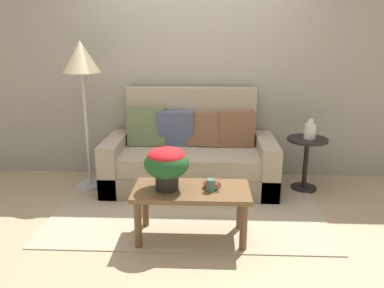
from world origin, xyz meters
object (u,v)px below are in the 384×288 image
Objects in this scene: coffee_table at (191,197)px; snack_bowl at (212,183)px; couch at (190,158)px; floor_lamp at (81,64)px; potted_plant at (167,163)px; side_table at (306,154)px; coffee_mug at (211,185)px; table_vase at (310,131)px.

snack_bowl is (0.17, 0.03, 0.12)m from coffee_table.
floor_lamp reaches higher than couch.
snack_bowl is at bearing -78.48° from couch.
coffee_table is at bearing -86.75° from couch.
floor_lamp reaches higher than coffee_table.
floor_lamp reaches higher than snack_bowl.
floor_lamp is 4.40× the size of potted_plant.
floor_lamp is at bearing 142.27° from snack_bowl.
couch is 1.57m from floor_lamp.
couch is at bearing 101.52° from snack_bowl.
snack_bowl is (-1.07, -1.11, 0.08)m from side_table.
coffee_mug reaches higher than coffee_table.
coffee_mug is at bearing -93.95° from snack_bowl.
couch is at bearing 4.39° from floor_lamp.
coffee_table is 1.72m from table_vase.
floor_lamp reaches higher than table_vase.
floor_lamp is 1.98m from snack_bowl.
table_vase is (1.25, 1.14, 0.31)m from coffee_table.
couch is at bearing 93.25° from coffee_table.
floor_lamp is 13.21× the size of coffee_mug.
side_table is 2.65m from floor_lamp.
coffee_table is at bearing -42.23° from floor_lamp.
potted_plant is at bearing 175.57° from coffee_mug.
coffee_mug is (1.39, -1.15, -0.89)m from floor_lamp.
coffee_table is at bearing -137.15° from side_table.
table_vase reaches higher than snack_bowl.
potted_plant is at bearing -47.74° from floor_lamp.
coffee_table is (0.07, -1.20, 0.04)m from couch.
table_vase reaches higher than coffee_mug.
couch reaches higher than potted_plant.
couch is 1.27m from coffee_mug.
couch is 1.31m from side_table.
snack_bowl is 0.67× the size of table_vase.
couch is 1.37m from table_vase.
coffee_table is at bearing 2.97° from potted_plant.
potted_plant is (-1.44, -1.16, 0.27)m from side_table.
floor_lamp reaches higher than potted_plant.
side_table is (1.30, -0.05, 0.07)m from couch.
side_table is at bearing 0.80° from floor_lamp.
coffee_mug is at bearing -13.41° from coffee_table.
snack_bowl reaches higher than coffee_table.
potted_plant reaches higher than coffee_table.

